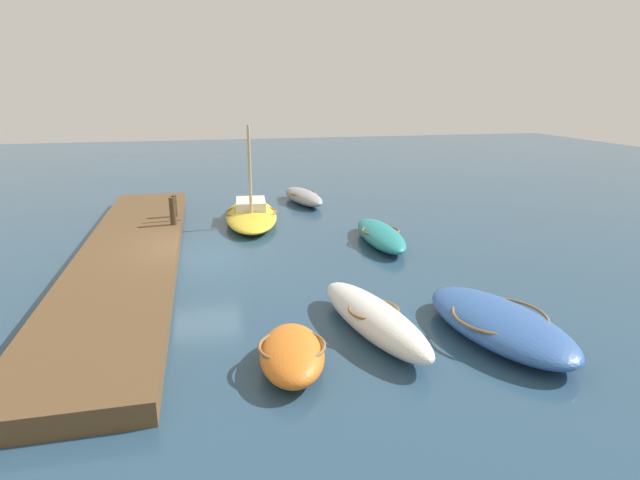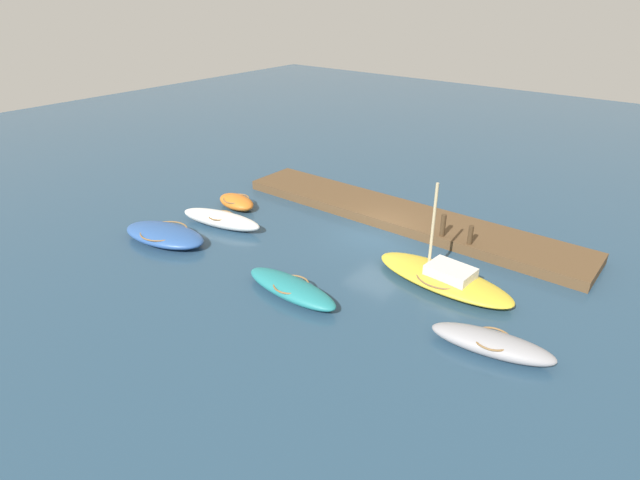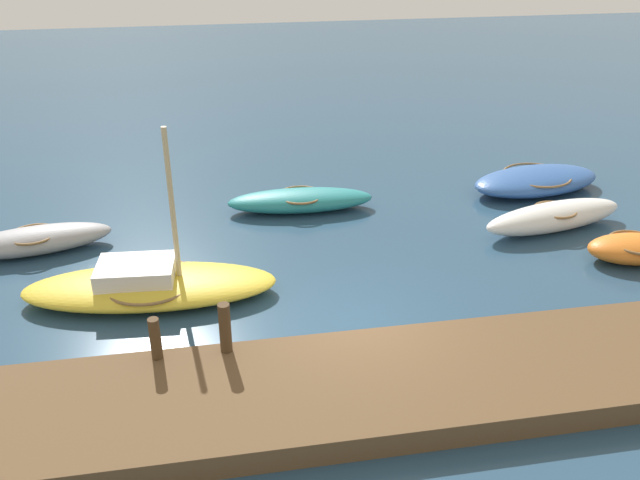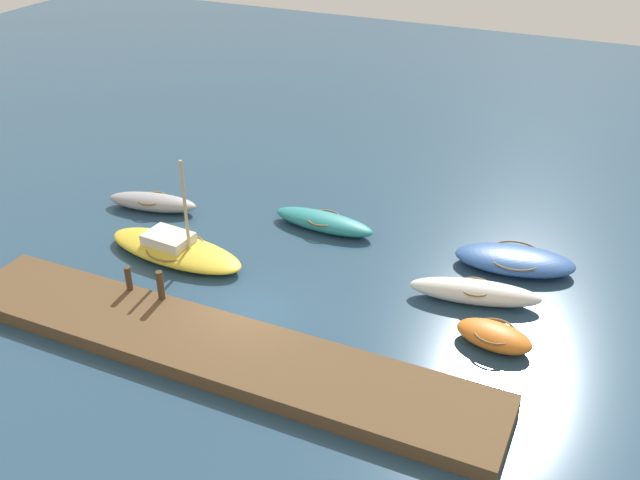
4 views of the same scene
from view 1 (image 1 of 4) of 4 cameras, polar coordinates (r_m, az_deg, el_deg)
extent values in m
plane|color=navy|center=(17.92, -13.15, -1.87)|extent=(84.00, 84.00, 0.00)
cube|color=brown|center=(18.03, -20.41, -1.57)|extent=(18.37, 3.09, 0.49)
ellipsoid|color=#939399|center=(25.58, -1.88, 4.85)|extent=(4.13, 1.92, 0.68)
torus|color=olive|center=(25.55, -1.88, 5.26)|extent=(1.49, 1.49, 0.07)
ellipsoid|color=teal|center=(19.05, 6.75, 0.56)|extent=(4.43, 1.54, 0.63)
torus|color=olive|center=(19.00, 6.77, 1.07)|extent=(1.47, 1.47, 0.07)
ellipsoid|color=white|center=(12.13, 5.97, -8.62)|extent=(4.62, 2.02, 0.78)
torus|color=olive|center=(12.04, 6.00, -7.70)|extent=(1.42, 1.42, 0.07)
ellipsoid|color=gold|center=(22.17, -7.65, 2.73)|extent=(6.04, 2.58, 0.57)
torus|color=olive|center=(22.13, -7.67, 3.13)|extent=(2.37, 2.37, 0.07)
cube|color=silver|center=(22.35, -7.70, 3.89)|extent=(1.85, 1.37, 0.45)
cylinder|color=#C6B284|center=(21.09, -7.83, 7.59)|extent=(0.12, 0.12, 3.68)
ellipsoid|color=orange|center=(10.68, -3.12, -12.54)|extent=(2.60, 1.64, 0.69)
torus|color=olive|center=(10.59, -3.14, -11.65)|extent=(1.56, 1.56, 0.07)
ellipsoid|color=#2D569E|center=(12.60, 19.27, -8.70)|extent=(4.65, 2.78, 0.70)
torus|color=olive|center=(12.53, 19.35, -7.90)|extent=(2.48, 2.48, 0.07)
cylinder|color=#47331E|center=(21.69, -15.89, 3.66)|extent=(0.22, 0.22, 0.88)
cylinder|color=#47331E|center=(20.38, -16.07, 3.10)|extent=(0.23, 0.23, 1.06)
camera|label=2|loc=(34.53, 22.22, 24.20)|focal=28.83mm
camera|label=3|loc=(23.55, -47.06, 18.48)|focal=37.78mm
camera|label=4|loc=(20.56, -90.00, 26.53)|focal=40.60mm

